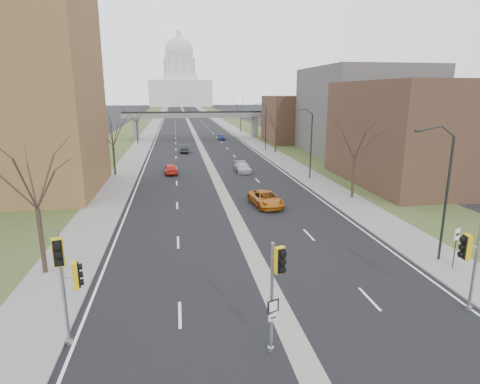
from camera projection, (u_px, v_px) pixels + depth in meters
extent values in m
plane|color=black|center=(289.00, 329.00, 18.66)|extent=(700.00, 700.00, 0.00)
cube|color=black|center=(188.00, 120.00, 162.42)|extent=(20.00, 600.00, 0.01)
cube|color=gray|center=(188.00, 120.00, 162.42)|extent=(1.20, 600.00, 0.02)
cube|color=gray|center=(217.00, 119.00, 164.24)|extent=(4.00, 600.00, 0.12)
cube|color=gray|center=(157.00, 120.00, 160.58)|extent=(4.00, 600.00, 0.12)
cube|color=#2D3D1C|center=(231.00, 119.00, 165.15)|extent=(8.00, 600.00, 0.10)
cube|color=#2D3D1C|center=(142.00, 120.00, 159.67)|extent=(8.00, 600.00, 0.10)
cube|color=#523526|center=(421.00, 133.00, 47.71)|extent=(16.00, 20.00, 12.00)
cube|color=#585450|center=(363.00, 111.00, 70.96)|extent=(18.00, 22.00, 15.00)
cube|color=#523526|center=(299.00, 119.00, 87.90)|extent=(14.00, 14.00, 10.00)
cube|color=slate|center=(136.00, 129.00, 92.60)|extent=(1.20, 2.50, 5.00)
cube|color=slate|center=(255.00, 127.00, 96.87)|extent=(1.20, 2.50, 5.00)
cube|color=slate|center=(196.00, 115.00, 94.01)|extent=(34.00, 3.00, 1.00)
cube|color=black|center=(196.00, 112.00, 93.84)|extent=(34.00, 0.15, 0.50)
cube|color=beige|center=(181.00, 93.00, 322.94)|extent=(48.00, 42.00, 20.00)
cube|color=beige|center=(180.00, 78.00, 320.04)|extent=(26.00, 26.00, 5.00)
cylinder|color=beige|center=(180.00, 66.00, 317.87)|extent=(22.00, 22.00, 14.00)
sphere|color=beige|center=(179.00, 52.00, 315.22)|extent=(22.00, 22.00, 22.00)
cylinder|color=beige|center=(179.00, 36.00, 312.44)|extent=(3.60, 3.60, 4.50)
cylinder|color=black|center=(446.00, 200.00, 25.22)|extent=(0.16, 0.16, 8.00)
cube|color=black|center=(420.00, 131.00, 23.82)|extent=(0.45, 0.18, 0.14)
cylinder|color=black|center=(311.00, 147.00, 50.14)|extent=(0.16, 0.16, 8.00)
cube|color=black|center=(294.00, 111.00, 48.74)|extent=(0.45, 0.18, 0.14)
cylinder|color=black|center=(266.00, 129.00, 75.05)|extent=(0.16, 0.16, 8.00)
cube|color=black|center=(254.00, 105.00, 73.65)|extent=(0.45, 0.18, 0.14)
cylinder|color=#382B21|center=(42.00, 241.00, 23.84)|extent=(0.28, 0.28, 4.00)
cylinder|color=#382B21|center=(114.00, 161.00, 52.62)|extent=(0.28, 0.28, 3.75)
cylinder|color=#382B21|center=(137.00, 133.00, 85.14)|extent=(0.28, 0.28, 4.25)
cylinder|color=#382B21|center=(353.00, 178.00, 41.22)|extent=(0.28, 0.28, 4.00)
cylinder|color=#382B21|center=(276.00, 142.00, 72.90)|extent=(0.28, 0.28, 3.50)
cylinder|color=#382B21|center=(241.00, 124.00, 111.15)|extent=(0.28, 0.28, 4.25)
cylinder|color=gray|center=(63.00, 289.00, 16.90)|extent=(0.14, 0.14, 5.33)
cylinder|color=gray|center=(69.00, 342.00, 17.52)|extent=(0.29, 0.29, 0.21)
cube|color=gold|center=(58.00, 252.00, 15.99)|extent=(0.51, 0.50, 1.18)
cube|color=gold|center=(75.00, 275.00, 16.96)|extent=(0.50, 0.51, 1.18)
cylinder|color=gray|center=(272.00, 299.00, 16.48)|extent=(0.13, 0.13, 4.92)
cylinder|color=gray|center=(271.00, 349.00, 17.05)|extent=(0.26, 0.26, 0.19)
cube|color=gold|center=(280.00, 260.00, 15.63)|extent=(0.51, 0.50, 1.09)
cube|color=black|center=(272.00, 305.00, 16.55)|extent=(0.54, 0.24, 0.57)
cube|color=silver|center=(271.00, 316.00, 16.68)|extent=(0.41, 0.19, 0.28)
cylinder|color=gray|center=(476.00, 257.00, 19.60)|extent=(0.15, 0.15, 5.72)
cylinder|color=gray|center=(469.00, 308.00, 20.26)|extent=(0.31, 0.31, 0.22)
cube|color=gold|center=(467.00, 247.00, 19.45)|extent=(0.49, 0.51, 1.27)
cylinder|color=black|center=(455.00, 251.00, 24.54)|extent=(0.06, 0.06, 2.24)
cube|color=silver|center=(457.00, 234.00, 24.27)|extent=(0.52, 0.26, 0.71)
imported|color=red|center=(171.00, 169.00, 54.07)|extent=(1.89, 4.21, 1.40)
imported|color=black|center=(185.00, 149.00, 73.23)|extent=(1.60, 4.15, 1.35)
imported|color=#AA5912|center=(266.00, 199.00, 38.73)|extent=(2.97, 5.48, 1.46)
imported|color=#ADACB4|center=(243.00, 167.00, 55.35)|extent=(2.02, 4.64, 1.33)
imported|color=navy|center=(221.00, 137.00, 93.39)|extent=(1.74, 3.87, 1.29)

